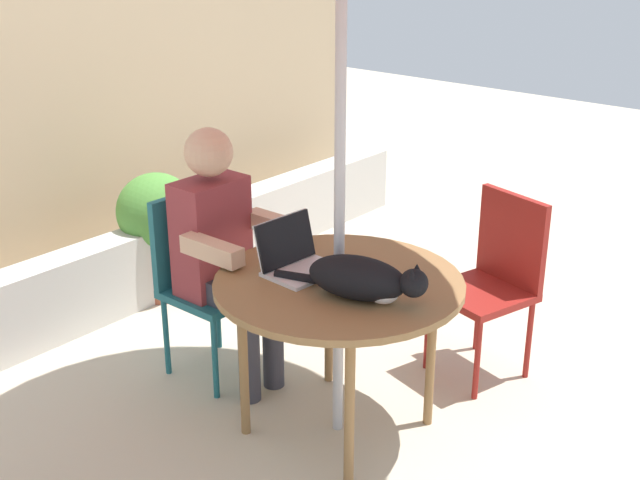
{
  "coord_description": "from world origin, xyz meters",
  "views": [
    {
      "loc": [
        -2.42,
        -1.93,
        2.12
      ],
      "look_at": [
        0.0,
        0.1,
        0.86
      ],
      "focal_mm": 46.93,
      "sensor_mm": 36.0,
      "label": 1
    }
  ],
  "objects_px": {
    "chair_empty": "(495,272)",
    "potted_plant_near_fence": "(158,228)",
    "chair_occupied": "(201,270)",
    "person_seated": "(222,245)",
    "patio_table": "(339,293)",
    "cat": "(363,279)",
    "laptop": "(294,256)"
  },
  "relations": [
    {
      "from": "person_seated",
      "to": "potted_plant_near_fence",
      "type": "xyz_separation_m",
      "value": [
        0.41,
        0.98,
        -0.28
      ]
    },
    {
      "from": "chair_occupied",
      "to": "patio_table",
      "type": "bearing_deg",
      "value": -90.0
    },
    {
      "from": "laptop",
      "to": "potted_plant_near_fence",
      "type": "bearing_deg",
      "value": 72.87
    },
    {
      "from": "person_seated",
      "to": "laptop",
      "type": "xyz_separation_m",
      "value": [
        -0.04,
        -0.47,
        0.09
      ]
    },
    {
      "from": "patio_table",
      "to": "potted_plant_near_fence",
      "type": "distance_m",
      "value": 1.73
    },
    {
      "from": "patio_table",
      "to": "chair_empty",
      "type": "bearing_deg",
      "value": -15.47
    },
    {
      "from": "laptop",
      "to": "chair_occupied",
      "type": "bearing_deg",
      "value": 86.69
    },
    {
      "from": "laptop",
      "to": "cat",
      "type": "distance_m",
      "value": 0.39
    },
    {
      "from": "laptop",
      "to": "potted_plant_near_fence",
      "type": "distance_m",
      "value": 1.56
    },
    {
      "from": "patio_table",
      "to": "chair_empty",
      "type": "height_order",
      "value": "chair_empty"
    },
    {
      "from": "person_seated",
      "to": "patio_table",
      "type": "bearing_deg",
      "value": -90.0
    },
    {
      "from": "patio_table",
      "to": "chair_occupied",
      "type": "distance_m",
      "value": 0.85
    },
    {
      "from": "chair_occupied",
      "to": "person_seated",
      "type": "relative_size",
      "value": 0.72
    },
    {
      "from": "person_seated",
      "to": "potted_plant_near_fence",
      "type": "distance_m",
      "value": 1.1
    },
    {
      "from": "patio_table",
      "to": "potted_plant_near_fence",
      "type": "relative_size",
      "value": 1.4
    },
    {
      "from": "patio_table",
      "to": "person_seated",
      "type": "bearing_deg",
      "value": 90.0
    },
    {
      "from": "chair_empty",
      "to": "potted_plant_near_fence",
      "type": "xyz_separation_m",
      "value": [
        -0.47,
        1.9,
        -0.11
      ]
    },
    {
      "from": "chair_occupied",
      "to": "chair_empty",
      "type": "height_order",
      "value": "same"
    },
    {
      "from": "chair_empty",
      "to": "potted_plant_near_fence",
      "type": "bearing_deg",
      "value": 103.92
    },
    {
      "from": "chair_empty",
      "to": "cat",
      "type": "height_order",
      "value": "chair_empty"
    },
    {
      "from": "chair_occupied",
      "to": "person_seated",
      "type": "xyz_separation_m",
      "value": [
        -0.0,
        -0.16,
        0.17
      ]
    },
    {
      "from": "person_seated",
      "to": "potted_plant_near_fence",
      "type": "relative_size",
      "value": 1.67
    },
    {
      "from": "patio_table",
      "to": "chair_empty",
      "type": "relative_size",
      "value": 1.16
    },
    {
      "from": "chair_occupied",
      "to": "laptop",
      "type": "relative_size",
      "value": 2.79
    },
    {
      "from": "cat",
      "to": "chair_occupied",
      "type": "bearing_deg",
      "value": 85.73
    },
    {
      "from": "person_seated",
      "to": "potted_plant_near_fence",
      "type": "bearing_deg",
      "value": 67.24
    },
    {
      "from": "chair_occupied",
      "to": "cat",
      "type": "bearing_deg",
      "value": -94.27
    },
    {
      "from": "patio_table",
      "to": "chair_occupied",
      "type": "height_order",
      "value": "chair_occupied"
    },
    {
      "from": "chair_occupied",
      "to": "potted_plant_near_fence",
      "type": "xyz_separation_m",
      "value": [
        0.41,
        0.82,
        -0.11
      ]
    },
    {
      "from": "chair_empty",
      "to": "chair_occupied",
      "type": "bearing_deg",
      "value": 129.18
    },
    {
      "from": "patio_table",
      "to": "person_seated",
      "type": "xyz_separation_m",
      "value": [
        -0.0,
        0.68,
        0.04
      ]
    },
    {
      "from": "person_seated",
      "to": "laptop",
      "type": "height_order",
      "value": "person_seated"
    }
  ]
}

